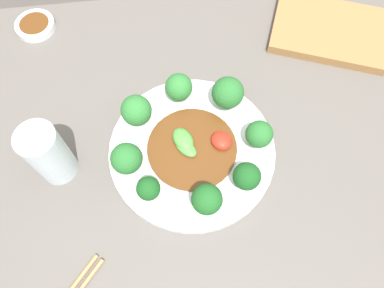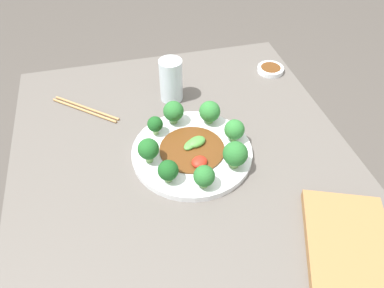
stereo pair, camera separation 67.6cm
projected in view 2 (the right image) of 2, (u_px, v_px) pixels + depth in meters
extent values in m
cube|color=#5B5651|center=(186.00, 239.00, 1.18)|extent=(0.97, 0.84, 0.74)
cylinder|color=silver|center=(192.00, 152.00, 0.93)|extent=(0.30, 0.30, 0.02)
cylinder|color=#7AAD5B|center=(204.00, 184.00, 0.84)|extent=(0.02, 0.02, 0.01)
sphere|color=#286B2D|center=(204.00, 176.00, 0.82)|extent=(0.05, 0.05, 0.05)
cylinder|color=#70A356|center=(149.00, 158.00, 0.89)|extent=(0.02, 0.02, 0.02)
sphere|color=#1E5B23|center=(148.00, 149.00, 0.87)|extent=(0.05, 0.05, 0.05)
cylinder|color=#89B76B|center=(169.00, 178.00, 0.85)|extent=(0.02, 0.02, 0.01)
sphere|color=#19511E|center=(168.00, 170.00, 0.83)|extent=(0.05, 0.05, 0.05)
cylinder|color=#70A356|center=(234.00, 137.00, 0.95)|extent=(0.02, 0.02, 0.01)
sphere|color=#2D7533|center=(234.00, 130.00, 0.93)|extent=(0.05, 0.05, 0.05)
cylinder|color=#7AAD5B|center=(234.00, 163.00, 0.88)|extent=(0.02, 0.02, 0.02)
sphere|color=#286B2D|center=(235.00, 154.00, 0.86)|extent=(0.06, 0.06, 0.06)
cylinder|color=#70A356|center=(209.00, 120.00, 0.99)|extent=(0.02, 0.02, 0.01)
sphere|color=#2D7533|center=(210.00, 111.00, 0.97)|extent=(0.06, 0.06, 0.06)
cylinder|color=#89B76B|center=(156.00, 131.00, 0.96)|extent=(0.01, 0.01, 0.02)
sphere|color=#19511E|center=(155.00, 124.00, 0.94)|extent=(0.04, 0.04, 0.04)
cylinder|color=#70A356|center=(175.00, 120.00, 0.99)|extent=(0.02, 0.02, 0.02)
sphere|color=#286B2D|center=(175.00, 111.00, 0.97)|extent=(0.05, 0.05, 0.05)
cylinder|color=#5B3314|center=(192.00, 149.00, 0.92)|extent=(0.16, 0.16, 0.00)
ellipsoid|color=red|center=(199.00, 162.00, 0.88)|extent=(0.05, 0.05, 0.02)
ellipsoid|color=#4C933D|center=(197.00, 142.00, 0.93)|extent=(0.05, 0.06, 0.02)
ellipsoid|color=#4C933D|center=(191.00, 144.00, 0.93)|extent=(0.05, 0.05, 0.01)
cylinder|color=silver|center=(171.00, 80.00, 1.06)|extent=(0.07, 0.07, 0.13)
cylinder|color=#AD7F4C|center=(87.00, 108.00, 1.06)|extent=(0.15, 0.17, 0.01)
cylinder|color=#AD7F4C|center=(84.00, 110.00, 1.05)|extent=(0.15, 0.17, 0.01)
cylinder|color=silver|center=(270.00, 69.00, 1.19)|extent=(0.08, 0.08, 0.01)
cylinder|color=#5B3314|center=(271.00, 68.00, 1.19)|extent=(0.06, 0.06, 0.00)
cube|color=olive|center=(349.00, 243.00, 0.75)|extent=(0.28, 0.24, 0.02)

